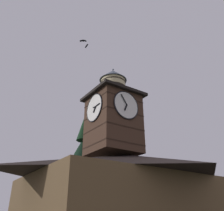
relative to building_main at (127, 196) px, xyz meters
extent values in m
cube|color=brown|center=(0.00, 0.00, -1.08)|extent=(14.68, 10.79, 4.49)
pyramid|color=black|center=(0.00, 0.00, 2.18)|extent=(15.28, 11.39, 2.03)
cube|color=#422B1E|center=(0.85, -0.62, 5.78)|extent=(3.79, 3.79, 5.18)
cube|color=black|center=(0.85, -0.62, 3.81)|extent=(3.83, 3.83, 0.10)
cube|color=black|center=(0.85, -0.62, 5.11)|extent=(3.83, 3.83, 0.10)
cube|color=black|center=(0.85, -0.62, 6.41)|extent=(3.83, 3.83, 0.10)
cube|color=black|center=(0.85, -0.62, 7.70)|extent=(3.83, 3.83, 0.10)
cylinder|color=white|center=(0.85, 1.31, 6.98)|extent=(2.43, 0.10, 2.43)
torus|color=black|center=(0.85, 1.33, 6.98)|extent=(2.53, 0.10, 2.53)
cube|color=black|center=(0.96, 1.41, 6.70)|extent=(0.34, 0.04, 0.61)
cube|color=black|center=(1.13, 1.41, 7.39)|extent=(0.64, 0.04, 0.86)
sphere|color=black|center=(0.85, 1.42, 6.98)|extent=(0.10, 0.10, 0.10)
cylinder|color=white|center=(2.77, -0.62, 6.98)|extent=(0.10, 2.43, 2.43)
torus|color=black|center=(2.79, -0.62, 6.98)|extent=(0.10, 2.53, 2.53)
cube|color=black|center=(2.87, -0.42, 6.75)|extent=(0.04, 0.48, 0.55)
cube|color=black|center=(2.87, -0.12, 6.96)|extent=(0.04, 1.00, 0.12)
sphere|color=black|center=(2.88, -0.62, 6.98)|extent=(0.10, 0.10, 0.10)
cube|color=black|center=(0.85, -0.62, 8.50)|extent=(4.49, 4.49, 0.25)
cylinder|color=beige|center=(0.85, -0.62, 9.45)|extent=(2.29, 2.29, 1.66)
cylinder|color=#2D2319|center=(0.85, -0.62, 8.90)|extent=(2.35, 2.35, 0.10)
cylinder|color=#2D2319|center=(0.85, -0.62, 9.45)|extent=(2.35, 2.35, 0.10)
cylinder|color=#2D2319|center=(0.85, -0.62, 10.00)|extent=(2.35, 2.35, 0.10)
cone|color=#424C5B|center=(0.85, -0.62, 10.85)|extent=(2.59, 2.59, 1.14)
sphere|color=#2D3847|center=(0.85, -0.62, 11.52)|extent=(0.16, 0.16, 0.16)
cone|color=black|center=(0.76, -6.04, 0.20)|extent=(5.44, 5.44, 3.36)
cone|color=black|center=(0.76, -6.04, 2.43)|extent=(4.20, 4.20, 2.99)
cone|color=black|center=(0.76, -6.04, 4.83)|extent=(2.97, 2.97, 2.95)
cone|color=black|center=(0.76, -6.04, 7.34)|extent=(1.73, 1.73, 3.13)
sphere|color=silver|center=(-11.33, -30.41, 10.14)|extent=(1.59, 1.59, 1.59)
ellipsoid|color=black|center=(3.60, -1.90, 14.66)|extent=(0.29, 0.32, 0.16)
cube|color=black|center=(3.46, -1.81, 14.66)|extent=(0.39, 0.35, 0.13)
cube|color=black|center=(3.74, -2.00, 14.66)|extent=(0.39, 0.35, 0.13)
ellipsoid|color=black|center=(2.46, -3.36, 15.49)|extent=(0.19, 0.12, 0.10)
cube|color=black|center=(2.45, -3.53, 15.49)|extent=(0.16, 0.34, 0.04)
cube|color=black|center=(2.48, -3.20, 15.49)|extent=(0.16, 0.34, 0.04)
camera|label=1|loc=(12.01, 15.83, -1.55)|focal=39.03mm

